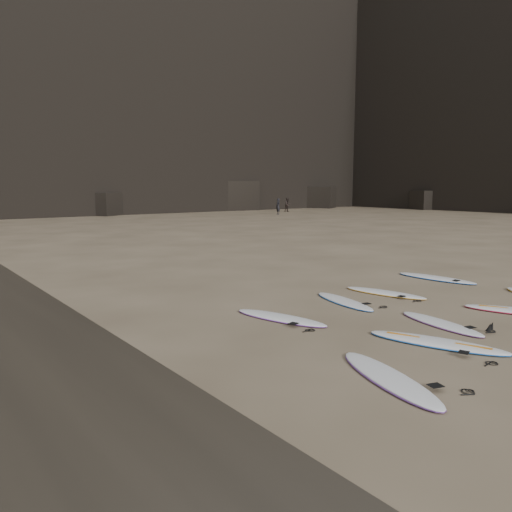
{
  "coord_description": "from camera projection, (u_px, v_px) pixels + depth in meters",
  "views": [
    {
      "loc": [
        -10.74,
        -5.9,
        3.1
      ],
      "look_at": [
        -3.93,
        3.04,
        1.5
      ],
      "focal_mm": 35.0,
      "sensor_mm": 36.0,
      "label": 1
    }
  ],
  "objects": [
    {
      "name": "surfboard_6",
      "position": [
        344.0,
        301.0,
        13.26
      ],
      "size": [
        1.05,
        2.43,
        0.09
      ],
      "primitive_type": "ellipsoid",
      "rotation": [
        0.0,
        0.0,
        -0.21
      ],
      "color": "white",
      "rests_on": "ground"
    },
    {
      "name": "surfboard_8",
      "position": [
        436.0,
        278.0,
        16.53
      ],
      "size": [
        0.87,
        2.78,
        0.1
      ],
      "primitive_type": "ellipsoid",
      "rotation": [
        0.0,
        0.0,
        0.08
      ],
      "color": "white",
      "rests_on": "ground"
    },
    {
      "name": "headland",
      "position": [
        211.0,
        38.0,
        61.28
      ],
      "size": [
        170.0,
        101.0,
        63.47
      ],
      "color": "black",
      "rests_on": "ground"
    },
    {
      "name": "surfboard_7",
      "position": [
        385.0,
        293.0,
        14.3
      ],
      "size": [
        1.09,
        2.53,
        0.09
      ],
      "primitive_type": "ellipsoid",
      "rotation": [
        0.0,
        0.0,
        0.21
      ],
      "color": "white",
      "rests_on": "ground"
    },
    {
      "name": "surfboard_2",
      "position": [
        441.0,
        323.0,
        11.13
      ],
      "size": [
        0.97,
        2.36,
        0.08
      ],
      "primitive_type": "ellipsoid",
      "rotation": [
        0.0,
        0.0,
        -0.19
      ],
      "color": "white",
      "rests_on": "ground"
    },
    {
      "name": "surfboard_5",
      "position": [
        281.0,
        317.0,
        11.61
      ],
      "size": [
        1.23,
        2.53,
        0.09
      ],
      "primitive_type": "ellipsoid",
      "rotation": [
        0.0,
        0.0,
        0.27
      ],
      "color": "white",
      "rests_on": "ground"
    },
    {
      "name": "person_a",
      "position": [
        278.0,
        206.0,
        53.05
      ],
      "size": [
        0.51,
        0.68,
        1.69
      ],
      "primitive_type": "imported",
      "rotation": [
        0.0,
        0.0,
        4.52
      ],
      "color": "black",
      "rests_on": "ground"
    },
    {
      "name": "person_b",
      "position": [
        288.0,
        205.0,
        58.53
      ],
      "size": [
        0.82,
        0.65,
        1.62
      ],
      "primitive_type": "imported",
      "rotation": [
        0.0,
        0.0,
        6.23
      ],
      "color": "black",
      "rests_on": "ground"
    },
    {
      "name": "surfboard_1",
      "position": [
        437.0,
        342.0,
        9.78
      ],
      "size": [
        1.53,
        2.75,
        0.1
      ],
      "primitive_type": "ellipsoid",
      "rotation": [
        0.0,
        0.0,
        0.35
      ],
      "color": "white",
      "rests_on": "ground"
    },
    {
      "name": "ground",
      "position": [
        471.0,
        320.0,
        11.52
      ],
      "size": [
        240.0,
        240.0,
        0.0
      ],
      "primitive_type": "plane",
      "color": "#897559",
      "rests_on": "ground"
    },
    {
      "name": "surfboard_0",
      "position": [
        389.0,
        378.0,
        7.98
      ],
      "size": [
        1.39,
        2.65,
        0.09
      ],
      "primitive_type": "ellipsoid",
      "rotation": [
        0.0,
        0.0,
        -0.32
      ],
      "color": "white",
      "rests_on": "ground"
    }
  ]
}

